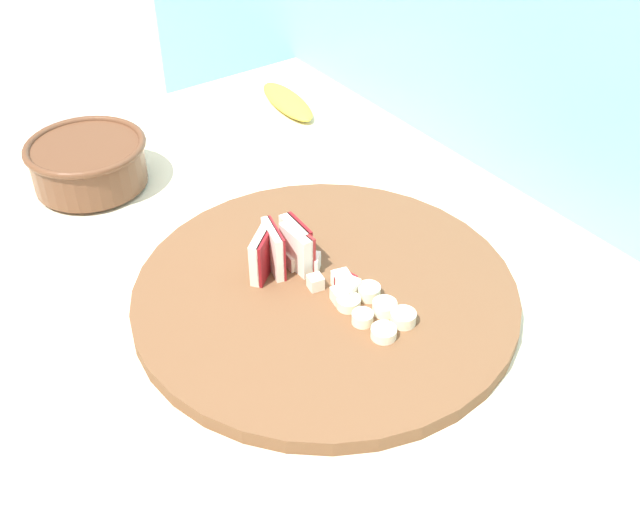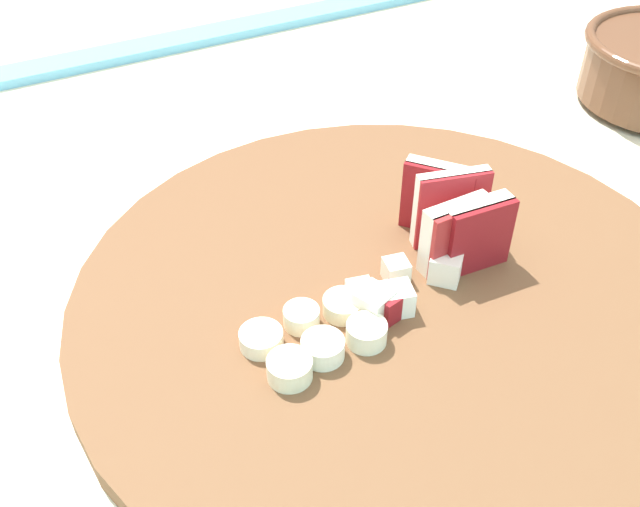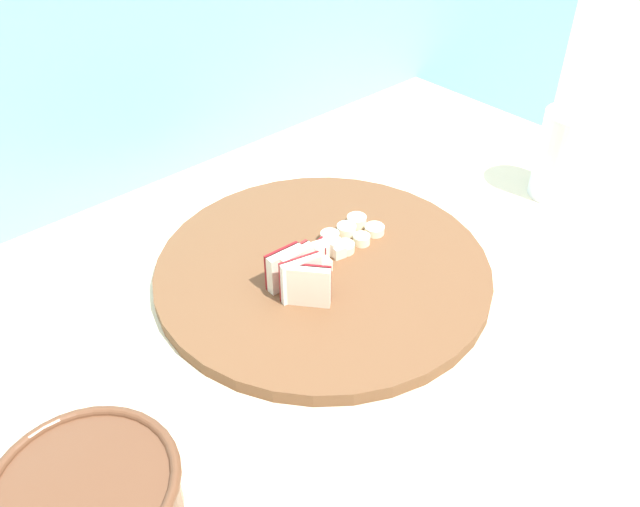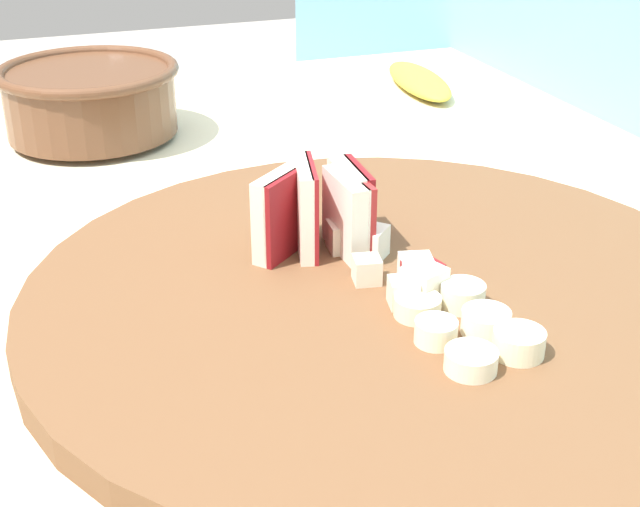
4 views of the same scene
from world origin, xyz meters
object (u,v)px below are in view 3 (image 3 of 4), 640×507
(apple_wedge_fan, at_px, (297,274))
(ceramic_bowl, at_px, (89,502))
(small_jar, at_px, (565,155))
(banana_slice_rows, at_px, (352,233))
(apple_dice_pile, at_px, (317,257))
(cutting_board, at_px, (323,270))

(apple_wedge_fan, height_order, ceramic_bowl, apple_wedge_fan)
(ceramic_bowl, xyz_separation_m, small_jar, (0.77, 0.03, 0.03))
(banana_slice_rows, xyz_separation_m, ceramic_bowl, (-0.45, -0.14, 0.01))
(apple_dice_pile, height_order, ceramic_bowl, ceramic_bowl)
(apple_wedge_fan, distance_m, small_jar, 0.46)
(ceramic_bowl, distance_m, small_jar, 0.78)
(cutting_board, height_order, small_jar, small_jar)
(apple_wedge_fan, relative_size, apple_dice_pile, 0.79)
(apple_wedge_fan, xyz_separation_m, banana_slice_rows, (0.13, 0.04, -0.02))
(cutting_board, xyz_separation_m, small_jar, (0.40, -0.09, 0.06))
(banana_slice_rows, relative_size, small_jar, 0.63)
(cutting_board, xyz_separation_m, apple_wedge_fan, (-0.06, -0.02, 0.04))
(cutting_board, distance_m, small_jar, 0.41)
(apple_wedge_fan, height_order, small_jar, small_jar)
(apple_dice_pile, xyz_separation_m, small_jar, (0.40, -0.10, 0.04))
(apple_wedge_fan, bearing_deg, cutting_board, 16.76)
(apple_wedge_fan, xyz_separation_m, small_jar, (0.45, -0.08, 0.02))
(cutting_board, distance_m, apple_dice_pile, 0.02)
(banana_slice_rows, xyz_separation_m, small_jar, (0.33, -0.11, 0.04))
(small_jar, bearing_deg, ceramic_bowl, -177.90)
(apple_wedge_fan, relative_size, banana_slice_rows, 0.93)
(banana_slice_rows, bearing_deg, apple_dice_pile, -171.18)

